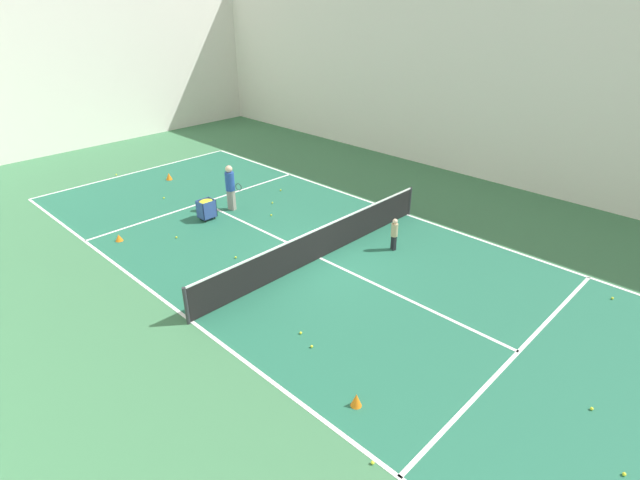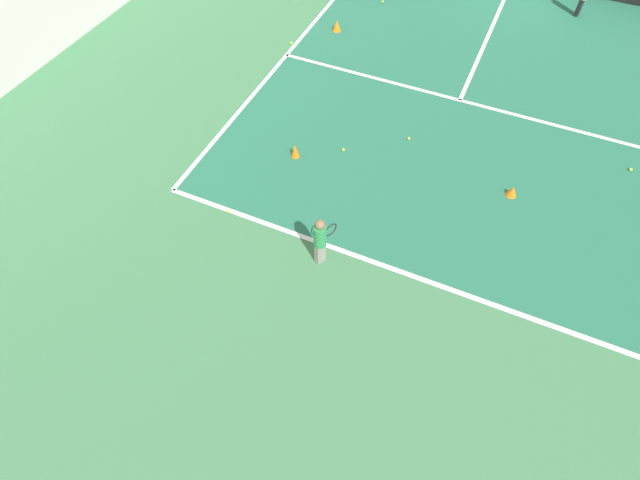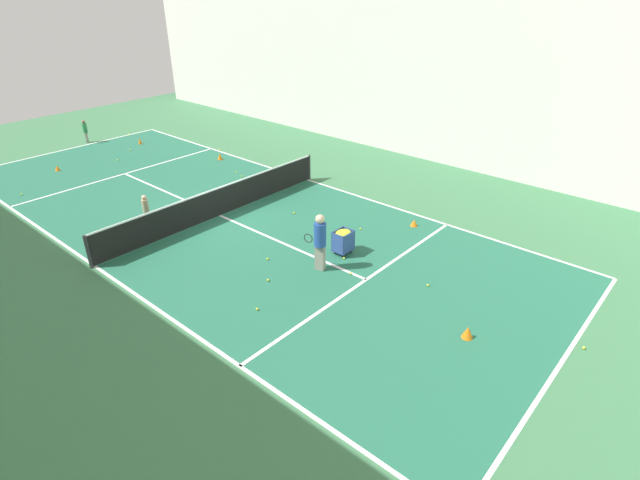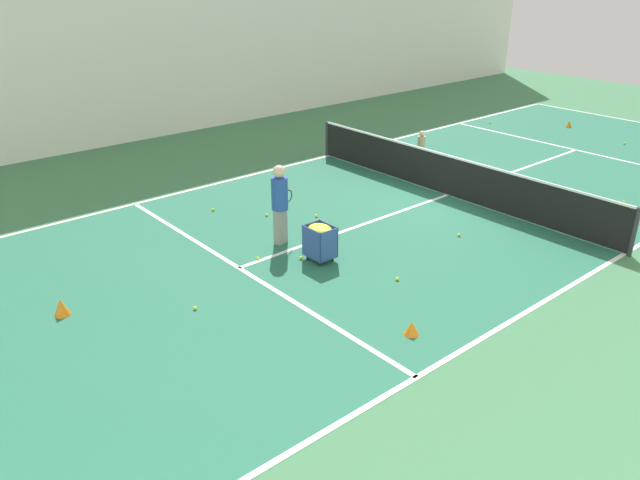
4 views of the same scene
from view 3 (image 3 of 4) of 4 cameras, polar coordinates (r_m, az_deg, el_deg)
ground_plane at (r=18.52m, az=-11.35°, el=2.75°), size 39.25×39.25×0.00m
court_playing_area at (r=18.52m, az=-11.35°, el=2.75°), size 9.51×23.97×0.00m
line_baseline_near at (r=28.48m, az=-26.81°, el=9.27°), size 9.51×0.10×0.00m
line_baseline_far at (r=12.73m, az=25.74°, el=-12.72°), size 9.51×0.10×0.00m
line_sideline_left at (r=21.47m, az=-1.39°, el=6.89°), size 0.10×23.97×0.00m
line_sideline_right at (r=16.45m, az=-24.32°, el=-2.75°), size 0.10×23.97×0.00m
line_service_near at (r=23.77m, az=-21.41°, el=7.07°), size 9.51×0.10×0.00m
line_service_far at (r=14.42m, az=5.30°, el=-4.54°), size 9.51×0.10×0.00m
line_centre_service at (r=18.52m, az=-11.35°, el=2.76°), size 0.10×13.18×0.00m
hall_enclosure_left at (r=24.82m, az=7.94°, el=19.26°), size 0.15×35.55×8.13m
tennis_net at (r=18.30m, az=-11.52°, el=4.34°), size 9.81×0.10×1.09m
player_near_baseline at (r=29.08m, az=-25.26°, el=11.33°), size 0.31×0.58×1.17m
coach_at_net at (r=14.36m, az=-0.02°, el=0.15°), size 0.44×0.69×1.78m
child_midcourt at (r=18.26m, az=-19.30°, el=3.48°), size 0.28×0.28×1.11m
ball_cart at (r=15.46m, az=2.67°, el=0.28°), size 0.58×0.48×0.78m
training_cone_0 at (r=25.39m, az=-27.83°, el=7.29°), size 0.22×0.22×0.24m
training_cone_1 at (r=27.88m, az=-19.90°, el=10.62°), size 0.19×0.19×0.34m
training_cone_2 at (r=24.38m, az=-11.36°, el=9.35°), size 0.24×0.24×0.31m
training_cone_3 at (r=12.67m, az=16.52°, el=-10.07°), size 0.28×0.28×0.32m
training_cone_4 at (r=17.66m, az=10.70°, el=1.95°), size 0.26×0.26×0.24m
tennis_ball_0 at (r=14.62m, az=3.53°, el=-3.82°), size 0.07×0.07×0.07m
tennis_ball_1 at (r=14.38m, az=12.23°, el=-5.07°), size 0.07×0.07×0.07m
tennis_ball_2 at (r=18.32m, az=-2.98°, el=3.12°), size 0.07×0.07×0.07m
tennis_ball_3 at (r=15.36m, az=2.76°, el=-2.09°), size 0.07×0.07×0.07m
tennis_ball_4 at (r=13.42m, az=27.93°, el=-10.83°), size 0.07×0.07×0.07m
tennis_ball_5 at (r=22.04m, az=-8.89°, el=7.22°), size 0.07×0.07×0.07m
tennis_ball_6 at (r=29.87m, az=-21.00°, el=11.25°), size 0.07×0.07×0.07m
tennis_ball_7 at (r=22.56m, az=-9.50°, el=7.66°), size 0.07×0.07×0.07m
tennis_ball_8 at (r=25.66m, az=-22.12°, el=8.49°), size 0.07×0.07×0.07m
tennis_ball_9 at (r=14.36m, az=-5.95°, el=-4.58°), size 0.07×0.07×0.07m
tennis_ball_10 at (r=25.79m, az=-11.42°, el=10.09°), size 0.07×0.07×0.07m
tennis_ball_11 at (r=27.00m, az=-20.84°, el=9.62°), size 0.07×0.07×0.07m
tennis_ball_12 at (r=13.23m, az=-7.19°, el=-7.83°), size 0.07×0.07×0.07m
tennis_ball_13 at (r=15.40m, az=-6.01°, el=-2.16°), size 0.07×0.07×0.07m
tennis_ball_14 at (r=23.17m, az=-30.97°, el=4.49°), size 0.07×0.07×0.07m
tennis_ball_15 at (r=17.18m, az=4.65°, el=1.28°), size 0.07×0.07×0.07m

